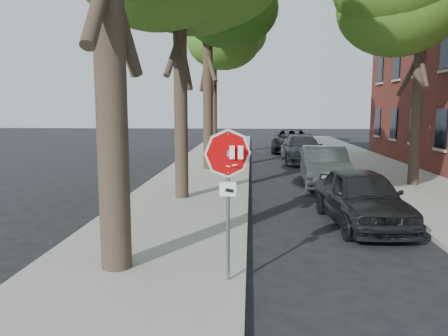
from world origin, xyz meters
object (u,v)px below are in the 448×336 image
object	(u,v)px
tree_far	(214,42)
car_c	(302,149)
car_a	(361,197)
tree_mid_b	(207,3)
car_d	(292,141)
stop_sign	(228,176)
car_b	(324,166)

from	to	relation	value
tree_far	car_c	world-z (taller)	tree_far
tree_far	car_a	size ratio (longest dim) A/B	2.13
tree_mid_b	car_c	bearing A→B (deg)	36.45
car_a	car_d	xyz separation A→B (m)	(-0.05, 19.40, 0.06)
tree_mid_b	car_d	bearing A→B (deg)	62.49
car_d	stop_sign	bearing A→B (deg)	-92.53
stop_sign	tree_mid_b	world-z (taller)	tree_mid_b
stop_sign	car_d	size ratio (longest dim) A/B	0.45
stop_sign	car_b	bearing A→B (deg)	72.00
car_d	tree_far	bearing A→B (deg)	-148.75
stop_sign	tree_mid_b	size ratio (longest dim) A/B	0.25
car_b	car_d	bearing A→B (deg)	93.20
tree_mid_b	tree_far	size ratio (longest dim) A/B	1.11
car_d	car_b	bearing A→B (deg)	-84.52
tree_far	car_d	bearing A→B (deg)	25.96
car_a	tree_far	bearing A→B (deg)	103.07
car_c	car_a	bearing A→B (deg)	-91.15
stop_sign	car_a	xyz separation A→B (m)	(3.30, 4.31, -1.20)
tree_far	car_a	bearing A→B (deg)	-72.45
car_c	tree_mid_b	bearing A→B (deg)	-144.70
car_c	car_d	xyz separation A→B (m)	(-0.05, 5.85, 0.04)
tree_far	car_b	size ratio (longest dim) A/B	1.98
tree_far	stop_sign	bearing A→B (deg)	-84.54
stop_sign	car_c	size ratio (longest dim) A/B	0.49
car_c	car_d	size ratio (longest dim) A/B	0.91
car_b	car_c	world-z (taller)	car_b
car_d	car_a	bearing A→B (deg)	-84.58
stop_sign	car_b	size ratio (longest dim) A/B	0.55
tree_mid_b	car_d	distance (m)	12.95
car_b	car_c	distance (m)	7.70
stop_sign	tree_far	xyz separation A→B (m)	(-2.02, 21.14, 5.26)
tree_mid_b	car_b	xyz separation A→B (m)	(5.02, -3.99, -7.22)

